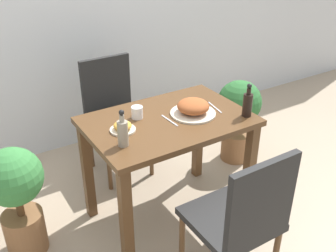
% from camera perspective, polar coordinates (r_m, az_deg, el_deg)
% --- Properties ---
extents(ground_plane, '(16.00, 16.00, 0.00)m').
position_cam_1_polar(ground_plane, '(2.82, -0.00, -12.63)').
color(ground_plane, tan).
extents(dining_table, '(1.00, 0.67, 0.75)m').
position_cam_1_polar(dining_table, '(2.46, -0.00, -1.65)').
color(dining_table, brown).
rests_on(dining_table, ground_plane).
extents(chair_near, '(0.42, 0.42, 0.91)m').
position_cam_1_polar(chair_near, '(2.05, 10.64, -12.91)').
color(chair_near, black).
rests_on(chair_near, ground_plane).
extents(chair_far, '(0.42, 0.42, 0.91)m').
position_cam_1_polar(chair_far, '(3.07, -7.88, 2.34)').
color(chair_far, black).
rests_on(chair_far, ground_plane).
extents(food_plate, '(0.28, 0.28, 0.10)m').
position_cam_1_polar(food_plate, '(2.44, 3.67, 2.66)').
color(food_plate, beige).
rests_on(food_plate, dining_table).
extents(side_plate, '(0.15, 0.15, 0.06)m').
position_cam_1_polar(side_plate, '(2.26, -6.60, -0.15)').
color(side_plate, beige).
rests_on(side_plate, dining_table).
extents(drink_cup, '(0.07, 0.07, 0.07)m').
position_cam_1_polar(drink_cup, '(2.39, -4.50, 1.99)').
color(drink_cup, white).
rests_on(drink_cup, dining_table).
extents(sauce_bottle, '(0.06, 0.06, 0.21)m').
position_cam_1_polar(sauce_bottle, '(2.09, -6.59, -0.87)').
color(sauce_bottle, gray).
rests_on(sauce_bottle, dining_table).
extents(condiment_bottle, '(0.06, 0.06, 0.21)m').
position_cam_1_polar(condiment_bottle, '(2.44, 11.47, 3.20)').
color(condiment_bottle, black).
rests_on(condiment_bottle, dining_table).
extents(fork_utensil, '(0.02, 0.17, 0.00)m').
position_cam_1_polar(fork_utensil, '(2.37, 0.22, 0.80)').
color(fork_utensil, silver).
rests_on(fork_utensil, dining_table).
extents(spoon_utensil, '(0.04, 0.17, 0.00)m').
position_cam_1_polar(spoon_utensil, '(2.55, 6.81, 2.70)').
color(spoon_utensil, silver).
rests_on(spoon_utensil, dining_table).
extents(potted_plant_left, '(0.34, 0.34, 0.72)m').
position_cam_1_polar(potted_plant_left, '(2.46, -21.09, -9.19)').
color(potted_plant_left, brown).
rests_on(potted_plant_left, ground_plane).
extents(potted_plant_right, '(0.35, 0.35, 0.70)m').
position_cam_1_polar(potted_plant_right, '(3.24, 10.19, 1.85)').
color(potted_plant_right, brown).
rests_on(potted_plant_right, ground_plane).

